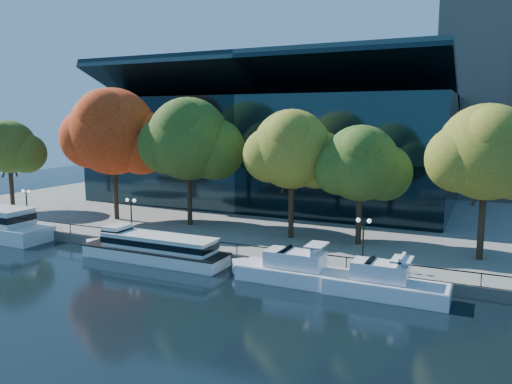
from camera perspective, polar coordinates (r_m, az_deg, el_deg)
The scene contains 16 objects.
ground at distance 45.21m, azimuth -9.81°, elevation -8.55°, with size 160.00×160.00×0.00m, color black.
promenade at distance 76.95m, azimuth 5.88°, elevation -1.04°, with size 90.00×67.08×1.00m.
railing at distance 47.29m, azimuth -7.61°, elevation -5.30°, with size 88.20×0.08×0.99m.
convention_building at distance 73.23m, azimuth 1.81°, elevation 4.83°, with size 50.00×24.57×21.43m.
tour_boat at distance 47.50m, azimuth -11.92°, elevation -6.17°, with size 15.79×3.52×3.00m.
cruiser_near at distance 40.61m, azimuth 4.54°, elevation -8.87°, with size 11.58×2.98×3.36m.
cruiser_far at distance 38.62m, azimuth 14.00°, elevation -10.02°, with size 10.11×2.80×3.30m.
tree_0 at distance 73.88m, azimuth -26.37°, elevation 4.53°, with size 8.80×7.22×11.89m.
tree_1 at distance 61.59m, azimuth -15.89°, elevation 6.46°, with size 12.84×10.53×15.68m.
tree_2 at distance 56.57m, azimuth -7.60°, elevation 5.83°, with size 11.62×9.53×14.46m.
tree_3 at distance 50.07m, azimuth 4.26°, elevation 4.70°, with size 9.96×8.17×13.03m.
tree_4 at distance 48.34m, azimuth 12.01°, elevation 3.04°, with size 9.08×7.44×11.51m.
tree_5 at distance 46.15m, azimuth 25.03°, elevation 3.93°, with size 10.17×8.34×13.37m.
lamp_0 at distance 62.90m, azimuth -24.76°, elevation -0.69°, with size 1.26×0.36×4.03m.
lamp_1 at distance 52.38m, azimuth -14.09°, elevation -1.86°, with size 1.26×0.36×4.03m.
lamp_2 at distance 41.80m, azimuth 12.17°, elevation -4.37°, with size 1.26×0.36×4.03m.
Camera 1 is at (25.05, -35.28, 13.10)m, focal length 35.00 mm.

